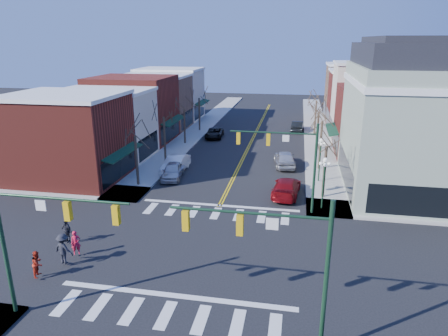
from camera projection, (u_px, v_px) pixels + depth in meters
The scene contains 36 objects.
ground at pixel (197, 253), 25.58m from camera, with size 160.00×160.00×0.00m, color black.
sidewalk_left at pixel (165, 158), 45.79m from camera, with size 3.50×70.00×0.15m, color #9E9B93.
sidewalk_right at pixel (322, 166), 42.76m from camera, with size 3.50×70.00×0.15m, color #9E9B93.
bldg_left_brick_a at pixel (68, 139), 38.04m from camera, with size 10.00×8.50×8.00m, color maroon.
bldg_left_stucco_a at pixel (106, 125), 45.37m from camera, with size 10.00×7.00×7.50m, color beige.
bldg_left_brick_b at pixel (133, 109), 52.71m from camera, with size 10.00×9.00×8.50m, color maroon.
bldg_left_tan at pixel (155, 103), 60.54m from camera, with size 10.00×7.50×7.80m, color #856149.
bldg_left_stucco_b at pixel (171, 95), 67.73m from camera, with size 10.00×8.00×8.20m, color beige.
bldg_right_brick_a at pixel (382, 122), 45.77m from camera, with size 10.00×8.50×8.00m, color maroon.
bldg_right_stucco at pixel (372, 103), 52.72m from camera, with size 10.00×7.00×10.00m, color beige.
bldg_right_brick_b at pixel (363, 101), 59.97m from camera, with size 10.00×8.00×8.50m, color maroon.
bldg_right_tan at pixel (356, 93), 67.38m from camera, with size 10.00×8.00×9.00m, color #856149.
victorian_corner at pixel (423, 117), 34.25m from camera, with size 12.25×14.25×13.30m.
traffic_mast_near_left at pixel (36, 231), 18.17m from camera, with size 6.60×0.28×7.20m.
traffic_mast_near_right at pixel (281, 254), 16.25m from camera, with size 6.60×0.28×7.20m.
traffic_mast_far_right at pixel (291, 155), 30.10m from camera, with size 6.60×0.28×7.20m.
lamppost_corner at pixel (324, 175), 31.21m from camera, with size 0.36×0.36×4.33m.
lamppost_midblock at pixel (320, 153), 37.29m from camera, with size 0.36×0.36×4.33m.
tree_left_a at pixel (137, 161), 36.60m from camera, with size 0.24×0.24×4.76m, color #382B21.
tree_left_b at pixel (165, 140), 44.05m from camera, with size 0.24×0.24×5.04m, color #382B21.
tree_left_c at pixel (185, 127), 51.61m from camera, with size 0.24×0.24×4.55m, color #382B21.
tree_left_d at pixel (199, 115), 59.05m from camera, with size 0.24×0.24×4.90m, color #382B21.
tree_right_a at pixel (324, 173), 33.71m from camera, with size 0.24×0.24×4.62m, color #382B21.
tree_right_b at pixel (320, 146), 41.12m from camera, with size 0.24×0.24×5.18m, color #382B21.
tree_right_c at pixel (317, 131), 48.66m from camera, with size 0.24×0.24×4.83m, color #382B21.
tree_right_d at pixel (315, 118), 56.12m from camera, with size 0.24×0.24×4.97m, color #382B21.
car_left_near at pixel (173, 171), 39.15m from camera, with size 1.81×4.49×1.53m, color #B3B3B8.
car_left_mid at pixel (176, 164), 41.03m from camera, with size 1.76×5.04×1.66m, color white.
car_left_far at pixel (214, 133), 55.43m from camera, with size 2.19×4.75×1.32m, color black.
car_right_near at pixel (286, 187), 34.78m from camera, with size 2.16×5.31×1.54m, color maroon.
car_right_mid at pixel (285, 159), 42.80m from camera, with size 2.03×5.06×1.72m, color #B8B7BC.
car_right_far at pixel (298, 126), 59.42m from camera, with size 1.62×4.65×1.53m, color black.
pedestrian_red_a at pixel (76, 243), 24.91m from camera, with size 0.57×0.37×1.55m, color red.
pedestrian_red_b at pixel (38, 264), 22.59m from camera, with size 0.76×0.59×1.56m, color #B22313.
pedestrian_dark_a at pixel (67, 230), 26.45m from camera, with size 0.94×0.39×1.61m, color #22222A.
pedestrian_dark_b at pixel (63, 249), 23.82m from camera, with size 1.24×0.71×1.92m, color black.
Camera 1 is at (5.87, -21.99, 13.01)m, focal length 32.00 mm.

